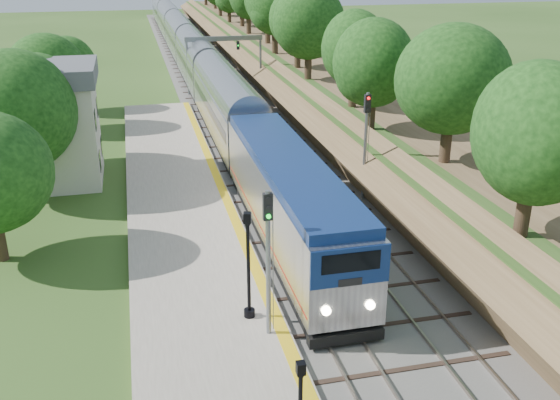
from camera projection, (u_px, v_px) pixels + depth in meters
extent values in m
cube|color=#4C4944|center=(215.00, 84.00, 73.29)|extent=(9.50, 170.00, 0.12)
cube|color=gray|center=(192.00, 84.00, 72.66)|extent=(0.08, 170.00, 0.16)
cube|color=gray|center=(204.00, 84.00, 72.97)|extent=(0.08, 170.00, 0.16)
cube|color=gray|center=(226.00, 83.00, 73.51)|extent=(0.08, 170.00, 0.16)
cube|color=gray|center=(238.00, 82.00, 73.82)|extent=(0.08, 170.00, 0.16)
cube|color=gray|center=(193.00, 257.00, 32.02)|extent=(6.40, 68.00, 0.38)
cube|color=gold|center=(247.00, 248.00, 32.56)|extent=(0.55, 68.00, 0.01)
cube|color=brown|center=(293.00, 69.00, 74.79)|extent=(9.00, 170.00, 3.00)
cube|color=brown|center=(261.00, 72.00, 74.03)|extent=(4.47, 170.00, 4.54)
cylinder|color=#332316|center=(537.00, 200.00, 28.32)|extent=(0.60, 0.60, 2.62)
sphere|color=black|center=(549.00, 124.00, 26.98)|extent=(5.70, 5.70, 5.70)
cylinder|color=#332316|center=(281.00, 45.00, 73.41)|extent=(0.60, 0.60, 2.62)
sphere|color=black|center=(281.00, 14.00, 72.07)|extent=(5.70, 5.70, 5.70)
cylinder|color=#332316|center=(220.00, 8.00, 118.50)|extent=(0.60, 0.60, 2.62)
cube|color=beige|center=(36.00, 134.00, 41.56)|extent=(8.00, 6.00, 6.80)
cube|color=#53565B|center=(27.00, 74.00, 40.06)|extent=(8.60, 6.60, 1.20)
cube|color=black|center=(100.00, 161.00, 41.39)|extent=(0.05, 1.10, 1.30)
cube|color=black|center=(101.00, 146.00, 44.64)|extent=(0.05, 1.10, 1.30)
cube|color=black|center=(95.00, 120.00, 40.34)|extent=(0.05, 1.10, 1.30)
cube|color=black|center=(97.00, 107.00, 43.59)|extent=(0.05, 1.10, 1.30)
cylinder|color=slate|center=(188.00, 67.00, 66.89)|extent=(0.24, 0.24, 6.20)
cylinder|color=slate|center=(261.00, 64.00, 68.61)|extent=(0.24, 0.24, 6.20)
cube|color=slate|center=(224.00, 38.00, 66.68)|extent=(8.40, 0.25, 0.50)
cube|color=black|center=(201.00, 47.00, 66.29)|extent=(0.30, 0.20, 0.90)
cube|color=black|center=(238.00, 45.00, 67.15)|extent=(0.30, 0.20, 0.90)
cylinder|color=#332316|center=(67.00, 183.00, 39.19)|extent=(0.60, 0.60, 2.45)
sphere|color=black|center=(60.00, 132.00, 37.95)|extent=(5.32, 5.32, 5.32)
cylinder|color=#332316|center=(81.00, 120.00, 53.62)|extent=(0.60, 0.60, 2.45)
sphere|color=black|center=(77.00, 81.00, 52.38)|extent=(5.32, 5.32, 5.32)
cube|color=black|center=(288.00, 236.00, 33.43)|extent=(2.94, 18.43, 0.64)
cube|color=#B7BAC1|center=(288.00, 199.00, 32.63)|extent=(3.20, 19.20, 3.63)
cube|color=navy|center=(289.00, 162.00, 31.86)|extent=(3.07, 18.43, 0.47)
cube|color=navy|center=(351.00, 267.00, 23.57)|extent=(3.17, 0.10, 1.60)
cube|color=black|center=(351.00, 262.00, 23.45)|extent=(2.35, 0.06, 0.80)
cube|color=#A5210F|center=(288.00, 220.00, 33.09)|extent=(3.22, 18.81, 0.11)
cube|color=#B7BAC1|center=(227.00, 112.00, 51.58)|extent=(3.20, 21.33, 4.16)
cube|color=#B7BAC1|center=(198.00, 66.00, 71.36)|extent=(3.20, 21.33, 4.16)
cube|color=#B7BAC1|center=(181.00, 41.00, 91.13)|extent=(3.20, 21.33, 4.16)
cube|color=#B7BAC1|center=(170.00, 24.00, 110.91)|extent=(3.20, 21.33, 4.16)
cube|color=#B7BAC1|center=(163.00, 13.00, 130.68)|extent=(3.20, 21.33, 4.16)
cube|color=black|center=(301.00, 368.00, 17.12)|extent=(0.26, 0.26, 0.36)
cube|color=silver|center=(301.00, 368.00, 17.12)|extent=(0.18, 0.18, 0.27)
cylinder|color=black|center=(249.00, 313.00, 26.49)|extent=(0.47, 0.47, 0.32)
cylinder|color=black|center=(248.00, 269.00, 25.70)|extent=(0.15, 0.15, 4.20)
cube|color=black|center=(247.00, 218.00, 24.83)|extent=(0.37, 0.37, 0.43)
cube|color=silver|center=(247.00, 218.00, 24.83)|extent=(0.26, 0.26, 0.32)
cylinder|color=slate|center=(268.00, 265.00, 24.24)|extent=(0.19, 0.19, 6.22)
cube|color=black|center=(268.00, 207.00, 23.32)|extent=(0.36, 0.24, 1.07)
cylinder|color=#0CE526|center=(269.00, 208.00, 23.19)|extent=(0.17, 0.06, 0.17)
cylinder|color=slate|center=(365.00, 147.00, 38.42)|extent=(0.20, 0.20, 6.82)
cube|color=black|center=(367.00, 104.00, 37.38)|extent=(0.37, 0.24, 1.10)
cylinder|color=#FF0C0C|center=(368.00, 104.00, 37.26)|extent=(0.18, 0.07, 0.18)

